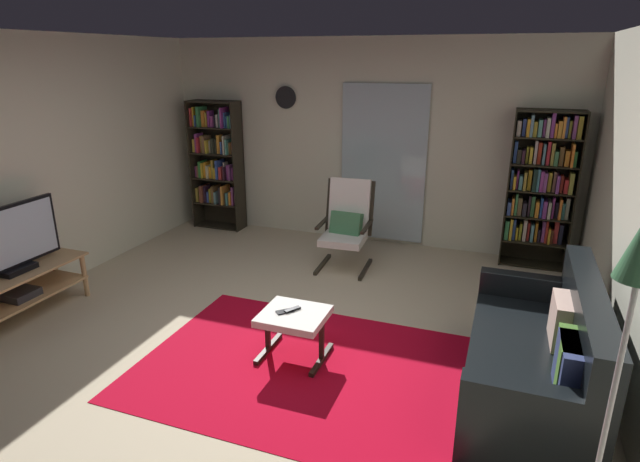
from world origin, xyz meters
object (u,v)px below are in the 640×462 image
(leather_sofa, at_px, (540,358))
(ottoman, at_px, (294,320))
(tv_stand, at_px, (20,288))
(cell_phone, at_px, (285,311))
(television, at_px, (11,241))
(lounge_armchair, at_px, (347,222))
(floor_lamp_by_sofa, at_px, (635,293))
(bookshelf_near_tv, at_px, (217,162))
(bookshelf_near_sofa, at_px, (541,184))
(wall_clock, at_px, (286,97))
(tv_remote, at_px, (292,310))

(leather_sofa, xyz_separation_m, ottoman, (-1.86, -0.11, 0.01))
(tv_stand, bearing_deg, cell_phone, 5.68)
(television, height_order, lounge_armchair, television)
(cell_phone, distance_m, floor_lamp_by_sofa, 2.67)
(lounge_armchair, bearing_deg, television, -136.93)
(tv_stand, relative_size, bookshelf_near_tv, 0.70)
(bookshelf_near_sofa, bearing_deg, floor_lamp_by_sofa, -87.99)
(cell_phone, bearing_deg, lounge_armchair, 138.95)
(television, distance_m, floor_lamp_by_sofa, 4.84)
(lounge_armchair, xyz_separation_m, ottoman, (0.20, -2.04, -0.20))
(television, relative_size, bookshelf_near_tv, 0.56)
(television, distance_m, cell_phone, 2.63)
(bookshelf_near_sofa, height_order, lounge_armchair, bookshelf_near_sofa)
(ottoman, xyz_separation_m, wall_clock, (-1.35, 2.98, 1.52))
(lounge_armchair, relative_size, tv_remote, 7.10)
(tv_remote, height_order, floor_lamp_by_sofa, floor_lamp_by_sofa)
(bookshelf_near_tv, xyz_separation_m, cell_phone, (2.30, -2.85, -0.54))
(floor_lamp_by_sofa, bearing_deg, ottoman, 147.26)
(tv_stand, relative_size, wall_clock, 4.36)
(television, bearing_deg, ottoman, 5.72)
(television, relative_size, bookshelf_near_sofa, 0.55)
(ottoman, bearing_deg, bookshelf_near_sofa, 56.59)
(wall_clock, bearing_deg, tv_remote, -65.77)
(bookshelf_near_tv, relative_size, lounge_armchair, 1.75)
(bookshelf_near_tv, xyz_separation_m, lounge_armchair, (2.18, -0.80, -0.41))
(lounge_armchair, distance_m, cell_phone, 2.06)
(tv_stand, height_order, bookshelf_near_tv, bookshelf_near_tv)
(television, xyz_separation_m, ottoman, (2.66, 0.27, -0.44))
(tv_stand, relative_size, television, 1.26)
(television, distance_m, tv_remote, 2.68)
(tv_stand, distance_m, ottoman, 2.68)
(tv_stand, xyz_separation_m, bookshelf_near_sofa, (4.53, 3.10, 0.67))
(wall_clock, bearing_deg, bookshelf_near_sofa, -2.63)
(ottoman, xyz_separation_m, floor_lamp_by_sofa, (2.01, -1.29, 1.16))
(leather_sofa, height_order, ottoman, leather_sofa)
(lounge_armchair, bearing_deg, bookshelf_near_tv, 159.96)
(bookshelf_near_sofa, xyz_separation_m, tv_remote, (-1.89, -2.80, -0.58))
(cell_phone, bearing_deg, floor_lamp_by_sofa, 13.91)
(leather_sofa, distance_m, lounge_armchair, 2.82)
(cell_phone, distance_m, wall_clock, 3.56)
(television, bearing_deg, tv_stand, -118.39)
(bookshelf_near_tv, height_order, floor_lamp_by_sofa, floor_lamp_by_sofa)
(tv_stand, relative_size, bookshelf_near_sofa, 0.70)
(bookshelf_near_sofa, height_order, leather_sofa, bookshelf_near_sofa)
(floor_lamp_by_sofa, bearing_deg, television, 167.61)
(lounge_armchair, bearing_deg, floor_lamp_by_sofa, -56.47)
(tv_stand, distance_m, cell_phone, 2.61)
(leather_sofa, xyz_separation_m, wall_clock, (-3.21, 2.87, 1.53))
(tv_remote, bearing_deg, bookshelf_near_sofa, 87.96)
(tv_remote, xyz_separation_m, wall_clock, (-1.33, 2.95, 1.44))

